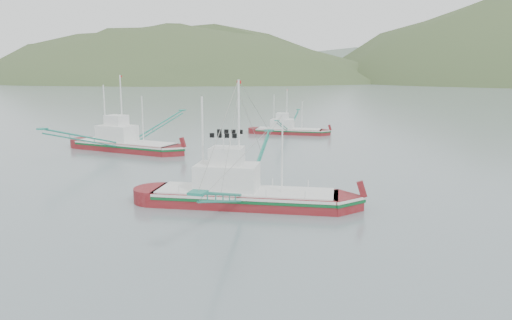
# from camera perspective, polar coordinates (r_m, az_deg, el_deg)

# --- Properties ---
(ground) EXTENTS (1200.00, 1200.00, 0.00)m
(ground) POSITION_cam_1_polar(r_m,az_deg,el_deg) (42.56, -2.28, -5.67)
(ground) COLOR slate
(ground) RESTS_ON ground
(main_boat) EXTENTS (16.38, 28.86, 11.73)m
(main_boat) POSITION_cam_1_polar(r_m,az_deg,el_deg) (43.31, -1.56, -2.89)
(main_boat) COLOR maroon
(main_boat) RESTS_ON ground
(bg_boat_far) EXTENTS (11.96, 21.45, 8.68)m
(bg_boat_far) POSITION_cam_1_polar(r_m,az_deg,el_deg) (90.05, 3.65, 3.74)
(bg_boat_far) COLOR maroon
(bg_boat_far) RESTS_ON ground
(bg_boat_left) EXTENTS (16.36, 28.52, 11.64)m
(bg_boat_left) POSITION_cam_1_polar(r_m,az_deg,el_deg) (74.21, -14.77, 2.53)
(bg_boat_left) COLOR maroon
(bg_boat_left) RESTS_ON ground
(headland_left) EXTENTS (448.00, 308.00, 210.00)m
(headland_left) POSITION_cam_1_polar(r_m,az_deg,el_deg) (443.16, -9.64, 8.91)
(headland_left) COLOR #3A4C27
(headland_left) RESTS_ON ground
(ridge_distant) EXTENTS (960.00, 400.00, 240.00)m
(ridge_distant) POSITION_cam_1_polar(r_m,az_deg,el_deg) (599.06, 18.16, 8.94)
(ridge_distant) COLOR slate
(ridge_distant) RESTS_ON ground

